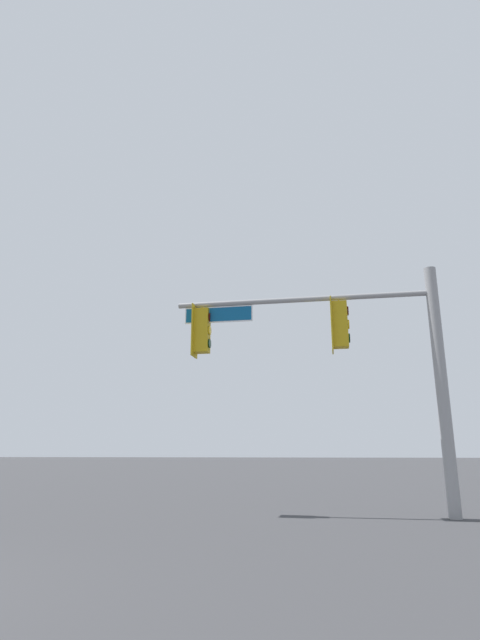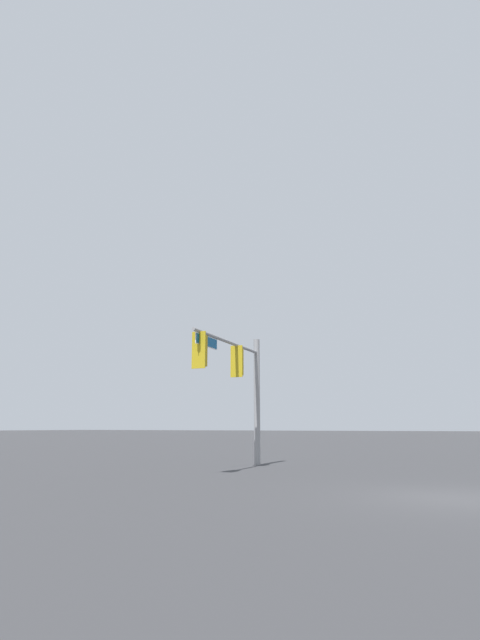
% 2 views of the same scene
% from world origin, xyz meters
% --- Properties ---
extents(signal_pole_near, '(6.22, 0.75, 5.51)m').
position_xyz_m(signal_pole_near, '(-5.31, -8.36, 3.64)').
color(signal_pole_near, gray).
rests_on(signal_pole_near, ground_plane).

